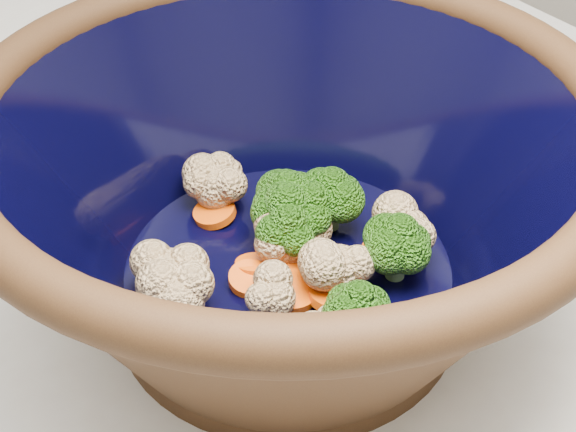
% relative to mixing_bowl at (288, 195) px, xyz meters
% --- Properties ---
extents(mixing_bowl, '(0.42, 0.42, 0.17)m').
position_rel_mixing_bowl_xyz_m(mixing_bowl, '(0.00, 0.00, 0.00)').
color(mixing_bowl, black).
rests_on(mixing_bowl, counter).
extents(vegetable_pile, '(0.19, 0.20, 0.05)m').
position_rel_mixing_bowl_xyz_m(vegetable_pile, '(0.01, -0.00, -0.03)').
color(vegetable_pile, '#608442').
rests_on(vegetable_pile, mixing_bowl).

